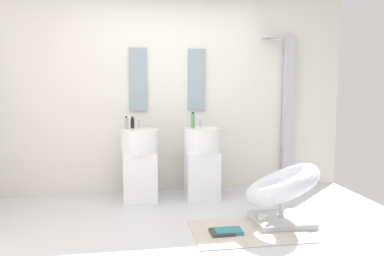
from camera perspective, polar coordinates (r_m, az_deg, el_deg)
The scene contains 16 objects.
ground_plane at distance 3.55m, azimuth -1.01°, elevation -16.78°, with size 4.80×3.60×0.04m, color silver.
rear_partition at distance 4.91m, azimuth -3.80°, elevation 5.40°, with size 4.80×0.10×2.60m, color silver.
pedestal_sink_left at distance 4.54m, azimuth -8.01°, elevation -5.41°, with size 0.45×0.45×0.97m.
pedestal_sink_right at distance 4.61m, azimuth 1.54°, elevation -5.16°, with size 0.45×0.45×0.97m.
vanity_mirror_left at distance 4.82m, azimuth -8.29°, elevation 7.39°, with size 0.22×0.03×0.80m, color #8C9EA8.
vanity_mirror_right at distance 4.89m, azimuth 0.75°, elevation 7.44°, with size 0.22×0.03×0.80m, color #8C9EA8.
shower_column at distance 5.21m, azimuth 14.47°, elevation 2.84°, with size 0.49×0.24×2.05m.
lounge_chair at distance 3.88m, azimuth 13.67°, elevation -9.17°, with size 1.03×1.03×0.65m.
area_rug at distance 3.71m, azimuth 8.72°, elevation -15.41°, with size 1.08×0.72×0.01m, color beige.
magazine_teal at distance 3.62m, azimuth 5.64°, elevation -15.55°, with size 0.25×0.16×0.03m, color teal.
magazine_red at distance 3.86m, azimuth 12.26°, elevation -14.29°, with size 0.23×0.15×0.03m, color #B73838.
magazine_charcoal at distance 3.61m, azimuth 4.63°, elevation -15.69°, with size 0.22×0.18×0.03m, color #38383D.
coffee_mug at distance 3.88m, azimuth 10.83°, elevation -13.66°, with size 0.09×0.09×0.09m, color white.
soap_bottle_grey at distance 4.52m, azimuth -10.06°, elevation 0.74°, with size 0.04×0.04×0.15m.
soap_bottle_green at distance 4.55m, azimuth 0.13°, elevation 1.15°, with size 0.05×0.05×0.20m.
soap_bottle_black at distance 4.60m, azimuth -9.15°, elevation 0.78°, with size 0.04×0.04×0.14m.
Camera 1 is at (-0.46, -3.24, 1.37)m, focal length 34.62 mm.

